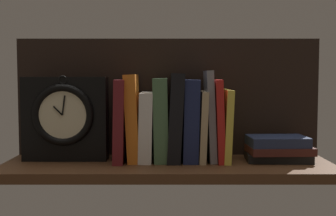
% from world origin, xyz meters
% --- Properties ---
extents(ground_plane, '(0.87, 0.27, 0.03)m').
position_xyz_m(ground_plane, '(0.00, 0.00, -0.01)').
color(ground_plane, '#4C2D19').
extents(back_panel, '(0.87, 0.01, 0.34)m').
position_xyz_m(back_panel, '(0.00, 0.13, 0.17)').
color(back_panel, black).
rests_on(back_panel, ground_plane).
extents(book_maroon_dawkins, '(0.03, 0.17, 0.22)m').
position_xyz_m(book_maroon_dawkins, '(-0.13, 0.04, 0.11)').
color(book_maroon_dawkins, maroon).
rests_on(book_maroon_dawkins, ground_plane).
extents(book_orange_pandolfini, '(0.04, 0.14, 0.23)m').
position_xyz_m(book_orange_pandolfini, '(-0.09, 0.04, 0.12)').
color(book_orange_pandolfini, orange).
rests_on(book_orange_pandolfini, ground_plane).
extents(book_white_catcher, '(0.04, 0.14, 0.19)m').
position_xyz_m(book_white_catcher, '(-0.06, 0.04, 0.09)').
color(book_white_catcher, silver).
rests_on(book_white_catcher, ground_plane).
extents(book_green_romantic, '(0.04, 0.13, 0.22)m').
position_xyz_m(book_green_romantic, '(-0.02, 0.04, 0.11)').
color(book_green_romantic, '#476B44').
rests_on(book_green_romantic, ground_plane).
extents(book_black_skeptic, '(0.05, 0.15, 0.24)m').
position_xyz_m(book_black_skeptic, '(0.02, 0.04, 0.12)').
color(book_black_skeptic, black).
rests_on(book_black_skeptic, ground_plane).
extents(book_navy_bierce, '(0.04, 0.14, 0.22)m').
position_xyz_m(book_navy_bierce, '(0.06, 0.04, 0.11)').
color(book_navy_bierce, '#192147').
rests_on(book_navy_bierce, ground_plane).
extents(book_tan_shortstories, '(0.02, 0.15, 0.19)m').
position_xyz_m(book_tan_shortstories, '(0.09, 0.04, 0.09)').
color(book_tan_shortstories, tan).
rests_on(book_tan_shortstories, ground_plane).
extents(book_gray_chess, '(0.03, 0.12, 0.24)m').
position_xyz_m(book_gray_chess, '(0.11, 0.04, 0.12)').
color(book_gray_chess, gray).
rests_on(book_gray_chess, ground_plane).
extents(book_red_requiem, '(0.03, 0.15, 0.22)m').
position_xyz_m(book_red_requiem, '(0.14, 0.04, 0.11)').
color(book_red_requiem, red).
rests_on(book_red_requiem, ground_plane).
extents(book_yellow_seinlanguage, '(0.03, 0.15, 0.19)m').
position_xyz_m(book_yellow_seinlanguage, '(0.16, 0.04, 0.10)').
color(book_yellow_seinlanguage, gold).
rests_on(book_yellow_seinlanguage, ground_plane).
extents(framed_clock, '(0.23, 0.08, 0.23)m').
position_xyz_m(framed_clock, '(-0.28, 0.04, 0.12)').
color(framed_clock, black).
rests_on(framed_clock, ground_plane).
extents(book_stack_side, '(0.18, 0.13, 0.07)m').
position_xyz_m(book_stack_side, '(0.30, 0.03, 0.03)').
color(book_stack_side, black).
rests_on(book_stack_side, ground_plane).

